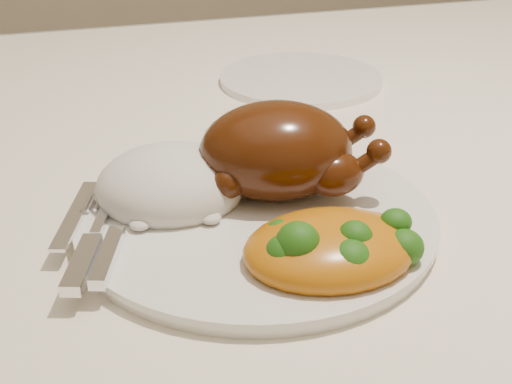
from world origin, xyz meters
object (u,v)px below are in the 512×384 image
object	(u,v)px
dining_table	(232,220)
roast_chicken	(281,151)
side_plate	(301,79)
dinner_plate	(256,220)

from	to	relation	value
dining_table	roast_chicken	world-z (taller)	roast_chicken
side_plate	roast_chicken	distance (m)	0.34
dining_table	side_plate	world-z (taller)	side_plate
dining_table	dinner_plate	world-z (taller)	dinner_plate
dining_table	dinner_plate	bearing A→B (deg)	-97.94
dinner_plate	roast_chicken	size ratio (longest dim) A/B	1.73
dinner_plate	side_plate	bearing A→B (deg)	64.72
dinner_plate	roast_chicken	distance (m)	0.06
roast_chicken	dining_table	bearing A→B (deg)	102.58
dinner_plate	side_plate	size ratio (longest dim) A/B	1.41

